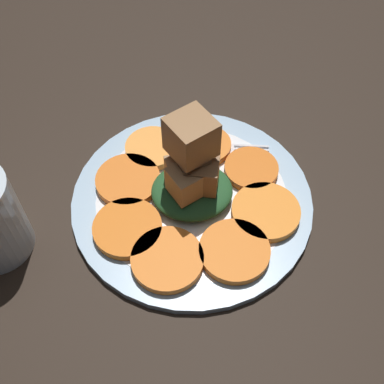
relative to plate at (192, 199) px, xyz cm
name	(u,v)px	position (x,y,z in cm)	size (l,w,h in cm)	color
table_slab	(192,206)	(0.00, 0.00, -1.52)	(120.00, 120.00, 2.00)	black
plate	(192,199)	(0.00, 0.00, 0.00)	(30.13, 30.13, 1.05)	#99B7D1
carrot_slice_0	(251,169)	(-7.95, -3.48, 1.09)	(6.99, 6.99, 1.01)	orange
carrot_slice_1	(206,146)	(-2.47, -7.99, 1.09)	(6.79, 6.79, 1.01)	orange
carrot_slice_2	(152,148)	(4.74, -8.08, 1.09)	(7.23, 7.23, 1.01)	#F99438
carrot_slice_3	(128,180)	(7.95, -2.83, 1.09)	(8.24, 8.24, 1.01)	orange
carrot_slice_4	(127,228)	(7.99, 4.36, 1.09)	(8.23, 8.23, 1.01)	orange
carrot_slice_5	(167,259)	(3.47, 8.89, 1.09)	(8.32, 8.32, 1.01)	orange
carrot_slice_6	(234,251)	(-4.23, 8.38, 1.09)	(8.22, 8.22, 1.01)	orange
carrot_slice_7	(266,212)	(-8.72, 3.27, 1.09)	(8.36, 8.36, 1.01)	orange
center_pile	(192,173)	(-0.03, -0.31, 4.93)	(10.06, 9.05, 12.03)	#235128
fork	(205,150)	(-2.35, -7.49, 0.78)	(18.11, 4.15, 0.40)	silver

